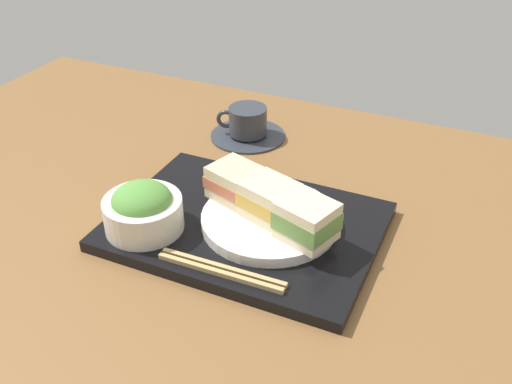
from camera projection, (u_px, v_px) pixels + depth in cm
name	position (u px, v px, depth cm)	size (l,w,h in cm)	color
ground_plane	(210.00, 238.00, 90.46)	(140.00, 100.00, 3.00)	brown
serving_tray	(246.00, 226.00, 88.86)	(39.18, 28.61, 1.82)	black
sandwich_plate	(269.00, 220.00, 87.31)	(20.24, 20.24, 1.66)	white
sandwich_near	(235.00, 182.00, 89.63)	(9.32, 8.59, 5.16)	beige
sandwich_middle	(270.00, 200.00, 85.35)	(9.30, 8.55, 5.51)	beige
sandwich_far	(308.00, 219.00, 81.10)	(9.21, 8.57, 5.71)	beige
salad_bowl	(143.00, 209.00, 85.22)	(11.53, 11.53, 7.30)	silver
chopsticks_pair	(221.00, 270.00, 78.51)	(18.35, 2.16, 0.70)	tan
coffee_cup	(247.00, 125.00, 113.67)	(14.50, 14.50, 6.10)	#333842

